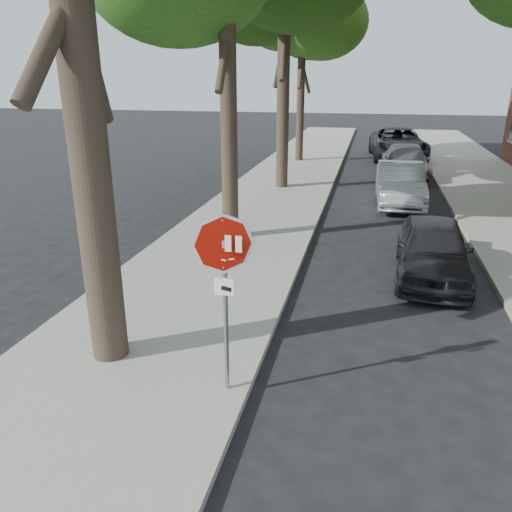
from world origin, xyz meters
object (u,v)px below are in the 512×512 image
(car_a, at_px, (433,249))
(car_b, at_px, (400,184))
(tree_far, at_px, (303,15))
(stop_sign, at_px, (224,270))
(car_d, at_px, (398,143))
(car_c, at_px, (405,162))

(car_a, bearing_deg, car_b, 96.48)
(tree_far, bearing_deg, stop_sign, -84.54)
(tree_far, relative_size, car_d, 1.53)
(car_a, bearing_deg, car_d, 93.29)
(car_d, bearing_deg, car_b, -96.36)
(car_b, bearing_deg, car_c, 83.38)
(car_d, bearing_deg, car_a, -94.28)
(tree_far, distance_m, car_a, 17.81)
(stop_sign, relative_size, car_c, 0.52)
(stop_sign, relative_size, car_a, 0.67)
(stop_sign, xyz_separation_m, car_d, (3.19, 23.37, -1.10))
(tree_far, xyz_separation_m, car_d, (5.21, 2.24, -6.37))
(car_c, bearing_deg, car_d, 91.25)
(stop_sign, bearing_deg, car_d, 82.23)
(tree_far, bearing_deg, car_d, 23.22)
(car_a, xyz_separation_m, car_d, (-0.11, 17.93, 0.18))
(stop_sign, height_order, car_c, stop_sign)
(tree_far, distance_m, car_d, 8.53)
(tree_far, xyz_separation_m, car_b, (4.88, -8.63, -6.48))
(stop_sign, xyz_separation_m, tree_far, (-2.02, 21.14, 5.26))
(car_a, bearing_deg, tree_far, 111.67)
(tree_far, relative_size, car_a, 2.38)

